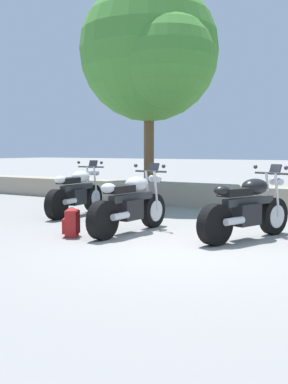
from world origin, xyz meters
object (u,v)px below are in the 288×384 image
Objects in this scene: leafy_tree_far_left at (153,53)px; motorcycle_black_far_right at (247,209)px; motorcycle_silver_centre at (131,205)px; rider_helmet at (71,215)px; motorcycle_white_near_left at (77,193)px; rider_backpack at (71,222)px.

motorcycle_black_far_right is at bearing -43.74° from leafy_tree_far_left.
motorcycle_silver_centre is 7.38× the size of rider_helmet.
rider_helmet is at bearing -57.01° from motorcycle_white_near_left.
motorcycle_white_near_left and motorcycle_silver_centre have the same top height.
leafy_tree_far_left reaches higher than rider_backpack.
rider_helmet is (-1.70, 0.45, -0.35)m from motorcycle_silver_centre.
leafy_tree_far_left reaches higher than motorcycle_silver_centre.
rider_helmet is 5.45m from leafy_tree_far_left.
motorcycle_black_far_right reaches higher than rider_backpack.
rider_backpack is at bearing -127.79° from motorcycle_silver_centre.
motorcycle_black_far_right is 4.25× the size of rider_backpack.
motorcycle_white_near_left is 0.38× the size of leafy_tree_far_left.
leafy_tree_far_left reaches higher than motorcycle_black_far_right.
motorcycle_silver_centre reaches higher than rider_backpack.
motorcycle_silver_centre reaches higher than rider_helmet.
rider_helmet is at bearing 165.15° from motorcycle_silver_centre.
motorcycle_white_near_left is 4.39× the size of rider_backpack.
leafy_tree_far_left is at bearing 88.07° from motorcycle_white_near_left.
motorcycle_white_near_left is at bearing 169.65° from motorcycle_black_far_right.
leafy_tree_far_left is at bearing 106.07° from rider_backpack.
motorcycle_silver_centre is at bearing -14.85° from rider_helmet.
rider_backpack is at bearing -49.59° from rider_helmet.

